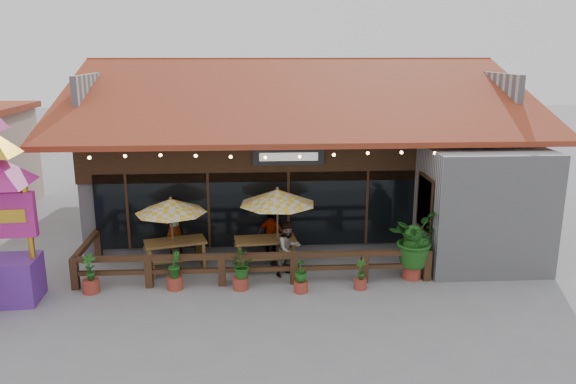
{
  "coord_description": "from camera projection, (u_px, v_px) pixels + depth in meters",
  "views": [
    {
      "loc": [
        -1.58,
        -15.12,
        6.38
      ],
      "look_at": [
        -0.53,
        1.5,
        2.15
      ],
      "focal_mm": 35.0,
      "sensor_mm": 36.0,
      "label": 1
    }
  ],
  "objects": [
    {
      "name": "ground",
      "position": [
        310.0,
        276.0,
        16.29
      ],
      "size": [
        100.0,
        100.0,
        0.0
      ],
      "primitive_type": "plane",
      "color": "gray",
      "rests_on": "ground"
    },
    {
      "name": "restaurant_building",
      "position": [
        300.0,
        159.0,
        22.16
      ],
      "size": [
        15.5,
        14.73,
        6.09
      ],
      "color": "#A4A4A9",
      "rests_on": "ground"
    },
    {
      "name": "patio_railing",
      "position": [
        231.0,
        261.0,
        15.74
      ],
      "size": [
        10.0,
        2.6,
        0.92
      ],
      "color": "#412817",
      "rests_on": "ground"
    },
    {
      "name": "umbrella_left",
      "position": [
        171.0,
        206.0,
        16.33
      ],
      "size": [
        2.17,
        2.17,
        2.24
      ],
      "color": "brown",
      "rests_on": "ground"
    },
    {
      "name": "umbrella_right",
      "position": [
        277.0,
        197.0,
        16.6
      ],
      "size": [
        2.88,
        2.88,
        2.46
      ],
      "color": "brown",
      "rests_on": "ground"
    },
    {
      "name": "picnic_table_left",
      "position": [
        176.0,
        249.0,
        16.78
      ],
      "size": [
        2.12,
        1.95,
        0.86
      ],
      "color": "brown",
      "rests_on": "ground"
    },
    {
      "name": "picnic_table_right",
      "position": [
        265.0,
        247.0,
        16.91
      ],
      "size": [
        1.96,
        1.73,
        0.88
      ],
      "color": "brown",
      "rests_on": "ground"
    },
    {
      "name": "tropical_plant",
      "position": [
        414.0,
        240.0,
        15.87
      ],
      "size": [
        1.86,
        1.92,
        2.02
      ],
      "color": "maroon",
      "rests_on": "ground"
    },
    {
      "name": "diner_a",
      "position": [
        174.0,
        229.0,
        17.46
      ],
      "size": [
        0.84,
        0.82,
        1.94
      ],
      "primitive_type": "imported",
      "rotation": [
        0.0,
        0.0,
        3.87
      ],
      "color": "#362311",
      "rests_on": "ground"
    },
    {
      "name": "diner_b",
      "position": [
        289.0,
        249.0,
        16.18
      ],
      "size": [
        0.99,
        0.93,
        1.61
      ],
      "primitive_type": "imported",
      "rotation": [
        0.0,
        0.0,
        0.57
      ],
      "color": "#362311",
      "rests_on": "ground"
    },
    {
      "name": "diner_c",
      "position": [
        272.0,
        235.0,
        17.5
      ],
      "size": [
        0.98,
        0.67,
        1.55
      ],
      "primitive_type": "imported",
      "rotation": [
        0.0,
        0.0,
        2.78
      ],
      "color": "#362311",
      "rests_on": "ground"
    },
    {
      "name": "planter_a",
      "position": [
        90.0,
        276.0,
        15.07
      ],
      "size": [
        0.45,
        0.45,
        1.11
      ],
      "color": "maroon",
      "rests_on": "ground"
    },
    {
      "name": "planter_b",
      "position": [
        175.0,
        272.0,
        15.29
      ],
      "size": [
        0.44,
        0.44,
        1.07
      ],
      "color": "maroon",
      "rests_on": "ground"
    },
    {
      "name": "planter_c",
      "position": [
        240.0,
        269.0,
        15.26
      ],
      "size": [
        0.83,
        0.82,
        1.04
      ],
      "color": "maroon",
      "rests_on": "ground"
    },
    {
      "name": "planter_d",
      "position": [
        301.0,
        276.0,
        15.11
      ],
      "size": [
        0.46,
        0.46,
        0.94
      ],
      "color": "maroon",
      "rests_on": "ground"
    },
    {
      "name": "planter_e",
      "position": [
        361.0,
        276.0,
        15.34
      ],
      "size": [
        0.35,
        0.37,
        0.86
      ],
      "color": "maroon",
      "rests_on": "ground"
    }
  ]
}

